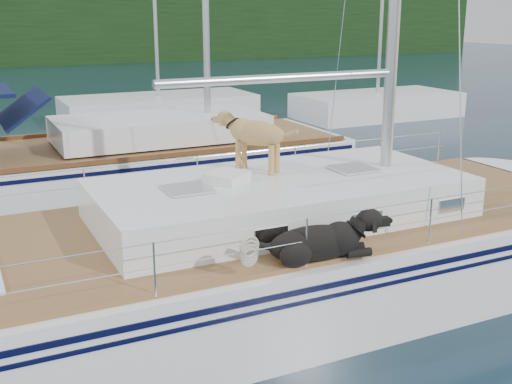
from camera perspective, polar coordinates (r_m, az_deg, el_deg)
ground at (r=9.33m, az=-2.27°, el=-10.18°), size 120.00×120.00×0.00m
main_sailboat at (r=9.08m, az=-1.75°, el=-6.24°), size 12.00×3.86×14.01m
neighbor_sailboat at (r=15.10m, az=-12.34°, el=2.22°), size 11.00×3.50×13.30m
bg_boat_center at (r=25.07m, az=-8.62°, el=7.34°), size 7.20×3.00×11.65m
bg_boat_east at (r=26.00m, az=10.69°, el=7.56°), size 6.40×3.00×11.65m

